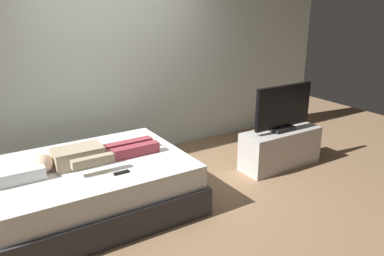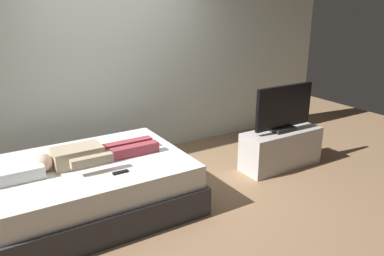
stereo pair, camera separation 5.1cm
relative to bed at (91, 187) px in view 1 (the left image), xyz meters
name	(u,v)px [view 1 (the left image)]	position (x,y,z in m)	size (l,w,h in m)	color
ground_plane	(171,200)	(0.79, -0.26, -0.26)	(10.00, 10.00, 0.00)	#8C6B4C
back_wall	(140,54)	(1.19, 1.26, 1.14)	(6.40, 0.10, 2.80)	silver
bed	(91,187)	(0.00, 0.00, 0.00)	(2.01, 1.48, 0.54)	#333338
pillow	(15,173)	(-0.68, 0.00, 0.34)	(0.48, 0.34, 0.12)	white
person	(91,155)	(0.03, -0.01, 0.36)	(1.26, 0.46, 0.18)	tan
remote	(121,173)	(0.18, -0.41, 0.29)	(0.15, 0.04, 0.02)	black
tv_stand	(280,148)	(2.46, -0.21, -0.01)	(1.10, 0.40, 0.50)	#B7B2AD
tv	(283,109)	(2.46, -0.21, 0.52)	(0.88, 0.20, 0.59)	black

